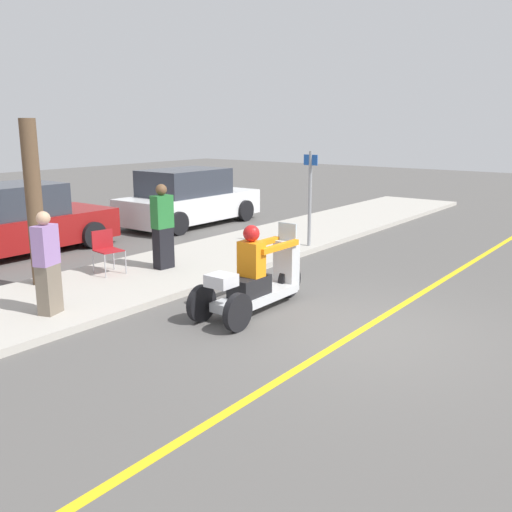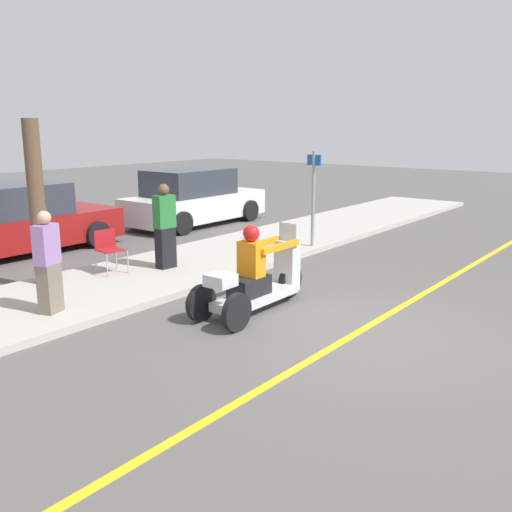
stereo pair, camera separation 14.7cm
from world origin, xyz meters
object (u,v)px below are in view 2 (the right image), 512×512
object	(u,v)px
spectator_far_back	(48,264)
street_sign	(313,195)
spectator_mid_group	(165,228)
motorcycle_trike	(256,281)
parked_car_lot_center	(12,222)
parked_car_lot_left	(193,199)
folding_chair_curbside	(108,246)
tree_trunk	(37,203)

from	to	relation	value
spectator_far_back	street_sign	world-z (taller)	street_sign
spectator_mid_group	motorcycle_trike	bearing A→B (deg)	-104.26
motorcycle_trike	spectator_far_back	xyz separation A→B (m)	(-2.27, 2.20, 0.38)
street_sign	parked_car_lot_center	bearing A→B (deg)	130.78
spectator_far_back	parked_car_lot_left	world-z (taller)	spectator_far_back
street_sign	spectator_far_back	bearing A→B (deg)	175.60
spectator_mid_group	street_sign	xyz separation A→B (m)	(3.57, -1.17, 0.39)
spectator_far_back	folding_chair_curbside	size ratio (longest dim) A/B	1.91
parked_car_lot_left	street_sign	distance (m)	4.84
parked_car_lot_center	parked_car_lot_left	world-z (taller)	parked_car_lot_left
spectator_mid_group	parked_car_lot_center	xyz separation A→B (m)	(-0.94, 4.05, -0.18)
spectator_mid_group	street_sign	size ratio (longest dim) A/B	0.76
spectator_mid_group	street_sign	bearing A→B (deg)	-18.14
spectator_far_back	parked_car_lot_center	size ratio (longest dim) A/B	0.33
spectator_mid_group	spectator_far_back	distance (m)	3.07
spectator_mid_group	tree_trunk	distance (m)	2.42
spectator_mid_group	folding_chair_curbside	bearing A→B (deg)	146.45
parked_car_lot_center	parked_car_lot_left	distance (m)	5.41
motorcycle_trike	parked_car_lot_left	bearing A→B (deg)	51.11
motorcycle_trike	parked_car_lot_left	world-z (taller)	parked_car_lot_left
spectator_mid_group	parked_car_lot_left	bearing A→B (deg)	38.64
motorcycle_trike	parked_car_lot_left	xyz separation A→B (m)	(5.18, 6.42, 0.27)
street_sign	spectator_mid_group	bearing A→B (deg)	161.86
motorcycle_trike	tree_trunk	world-z (taller)	tree_trunk
folding_chair_curbside	tree_trunk	xyz separation A→B (m)	(-1.22, 0.33, 0.95)
motorcycle_trike	spectator_mid_group	size ratio (longest dim) A/B	1.45
motorcycle_trike	spectator_far_back	size ratio (longest dim) A/B	1.55
parked_car_lot_center	spectator_mid_group	bearing A→B (deg)	-77.00
parked_car_lot_left	tree_trunk	bearing A→B (deg)	-158.30
spectator_mid_group	tree_trunk	xyz separation A→B (m)	(-2.14, 0.93, 0.64)
folding_chair_curbside	motorcycle_trike	bearing A→B (deg)	-86.86
motorcycle_trike	folding_chair_curbside	xyz separation A→B (m)	(-0.19, 3.47, 0.13)
motorcycle_trike	spectator_mid_group	xyz separation A→B (m)	(0.73, 2.86, 0.43)
parked_car_lot_left	street_sign	world-z (taller)	street_sign
spectator_mid_group	parked_car_lot_left	world-z (taller)	spectator_mid_group
tree_trunk	street_sign	size ratio (longest dim) A/B	1.32
street_sign	parked_car_lot_left	bearing A→B (deg)	79.45
parked_car_lot_center	street_sign	xyz separation A→B (m)	(4.50, -5.22, 0.57)
folding_chair_curbside	spectator_mid_group	bearing A→B (deg)	-33.55
parked_car_lot_center	tree_trunk	bearing A→B (deg)	-111.12
parked_car_lot_left	street_sign	xyz separation A→B (m)	(-0.88, -4.72, 0.55)
spectator_mid_group	parked_car_lot_center	size ratio (longest dim) A/B	0.35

